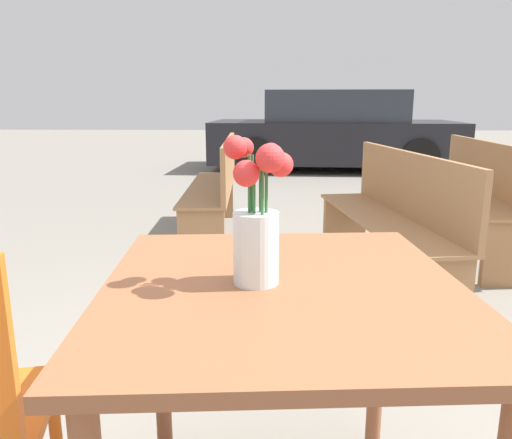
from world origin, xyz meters
TOP-DOWN VIEW (x-y plane):
  - table_front at (0.00, 0.00)m, footprint 0.88×0.93m
  - flower_vase at (-0.06, -0.00)m, footprint 0.15×0.14m
  - bench_near at (-0.47, 3.07)m, footprint 0.43×1.75m
  - bench_middle at (1.56, 2.80)m, footprint 0.40×1.79m
  - bench_far at (0.74, 1.97)m, footprint 0.62×1.68m
  - parked_car at (1.04, 7.74)m, footprint 4.23×2.11m

SIDE VIEW (x-z plane):
  - bench_far at x=0.74m, z-range 0.04..0.89m
  - bench_near at x=-0.47m, z-range 0.04..0.89m
  - bench_middle at x=1.56m, z-range 0.04..0.89m
  - parked_car at x=1.04m, z-range -0.03..1.30m
  - table_front at x=0.00m, z-range 0.26..1.01m
  - flower_vase at x=-0.06m, z-range 0.71..1.04m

